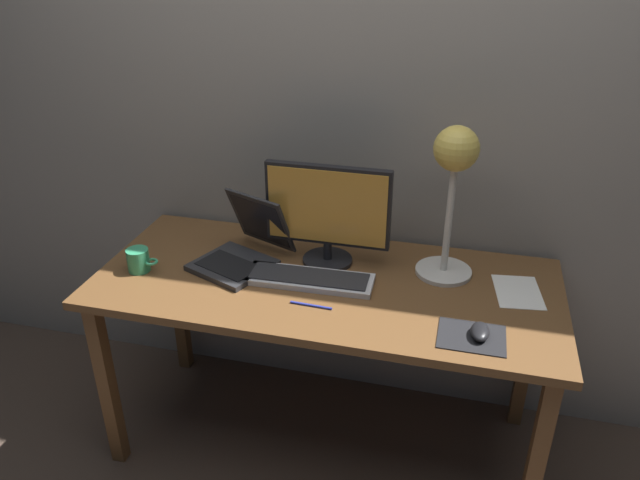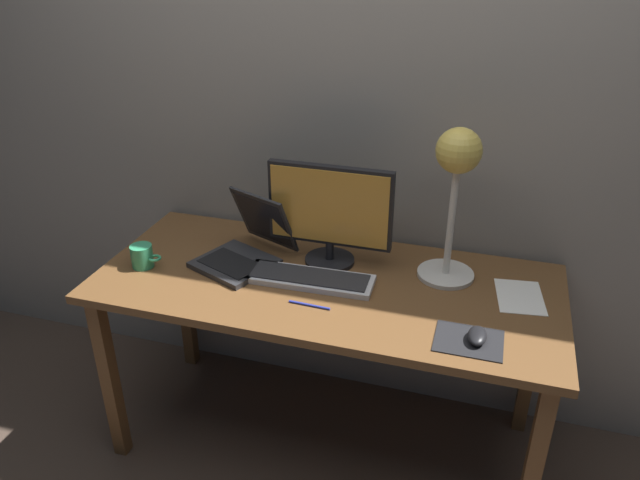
% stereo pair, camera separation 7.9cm
% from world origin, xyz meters
% --- Properties ---
extents(ground_plane, '(4.80, 4.80, 0.00)m').
position_xyz_m(ground_plane, '(0.00, 0.00, 0.00)').
color(ground_plane, '#47382D').
rests_on(ground_plane, ground).
extents(back_wall, '(4.80, 0.06, 2.60)m').
position_xyz_m(back_wall, '(0.00, 0.40, 1.30)').
color(back_wall, gray).
rests_on(back_wall, ground).
extents(desk, '(1.60, 0.70, 0.74)m').
position_xyz_m(desk, '(0.00, 0.00, 0.66)').
color(desk, brown).
rests_on(desk, ground).
extents(monitor, '(0.44, 0.18, 0.37)m').
position_xyz_m(monitor, '(-0.02, 0.13, 0.94)').
color(monitor, black).
rests_on(monitor, desk).
extents(keyboard_main, '(0.44, 0.15, 0.03)m').
position_xyz_m(keyboard_main, '(-0.05, -0.03, 0.75)').
color(keyboard_main, silver).
rests_on(keyboard_main, desk).
extents(laptop, '(0.36, 0.40, 0.24)m').
position_xyz_m(laptop, '(-0.31, 0.07, 0.81)').
color(laptop, '#28282B').
rests_on(laptop, desk).
extents(desk_lamp, '(0.20, 0.20, 0.53)m').
position_xyz_m(desk_lamp, '(0.39, 0.15, 1.12)').
color(desk_lamp, beige).
rests_on(desk_lamp, desk).
extents(mousepad, '(0.20, 0.16, 0.00)m').
position_xyz_m(mousepad, '(0.50, -0.21, 0.74)').
color(mousepad, black).
rests_on(mousepad, desk).
extents(mouse, '(0.06, 0.10, 0.03)m').
position_xyz_m(mouse, '(0.52, -0.21, 0.76)').
color(mouse, black).
rests_on(mouse, mousepad).
extents(coffee_mug, '(0.11, 0.08, 0.08)m').
position_xyz_m(coffee_mug, '(-0.66, -0.10, 0.78)').
color(coffee_mug, '#339966').
rests_on(coffee_mug, desk).
extents(paper_sheet_near_mouse, '(0.17, 0.23, 0.00)m').
position_xyz_m(paper_sheet_near_mouse, '(0.64, 0.08, 0.74)').
color(paper_sheet_near_mouse, white).
rests_on(paper_sheet_near_mouse, desk).
extents(pen, '(0.14, 0.01, 0.01)m').
position_xyz_m(pen, '(-0.01, -0.17, 0.74)').
color(pen, '#2633A5').
rests_on(pen, desk).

